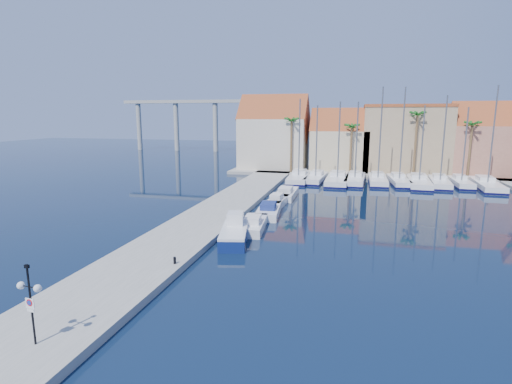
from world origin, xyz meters
TOP-DOWN VIEW (x-y plane):
  - ground at (0.00, 0.00)m, footprint 260.00×260.00m
  - quay_west at (-9.00, 13.50)m, footprint 6.00×77.00m
  - shore_north at (10.00, 48.00)m, footprint 54.00×16.00m
  - lamp_post at (-8.31, -13.27)m, footprint 1.23×0.40m
  - bollard at (-6.60, -3.09)m, footprint 0.18×0.18m
  - fishing_boat at (-4.67, 4.15)m, footprint 3.27×6.39m
  - motorboat_west_0 at (-3.91, 7.59)m, footprint 2.51×6.13m
  - motorboat_west_1 at (-3.73, 13.33)m, footprint 2.80×6.84m
  - motorboat_west_2 at (-3.72, 18.07)m, footprint 2.04×5.46m
  - motorboat_west_3 at (-3.48, 22.63)m, footprint 2.32×7.00m
  - sailboat_0 at (-3.72, 35.88)m, footprint 3.32×11.22m
  - sailboat_1 at (-1.02, 35.88)m, footprint 3.25×9.78m
  - sailboat_2 at (2.29, 35.67)m, footprint 3.37×12.03m
  - sailboat_3 at (4.89, 35.99)m, footprint 3.33×10.65m
  - sailboat_4 at (8.22, 36.35)m, footprint 2.65×9.81m
  - sailboat_5 at (11.23, 36.21)m, footprint 3.14×9.28m
  - sailboat_6 at (14.01, 35.80)m, footprint 3.55×11.29m
  - sailboat_7 at (16.91, 36.18)m, footprint 3.27×9.71m
  - sailboat_8 at (19.81, 36.56)m, footprint 2.19×8.24m
  - sailboat_9 at (22.96, 35.71)m, footprint 3.37×10.94m
  - building_0 at (-10.00, 47.00)m, footprint 12.30×9.00m
  - building_1 at (2.00, 47.00)m, footprint 10.30×8.00m
  - building_2 at (13.00, 48.00)m, footprint 14.20×10.20m
  - building_3 at (25.00, 47.00)m, footprint 10.30×8.00m
  - palm_0 at (-6.00, 42.00)m, footprint 2.60×2.60m
  - palm_1 at (4.00, 42.00)m, footprint 2.60×2.60m
  - palm_2 at (14.00, 42.00)m, footprint 2.60×2.60m
  - palm_3 at (22.00, 42.00)m, footprint 2.60×2.60m
  - viaduct at (-39.07, 82.00)m, footprint 48.00×2.20m

SIDE VIEW (x-z plane):
  - ground at x=0.00m, z-range 0.00..0.00m
  - quay_west at x=-9.00m, z-range 0.00..0.50m
  - shore_north at x=10.00m, z-range 0.00..0.50m
  - motorboat_west_2 at x=-3.72m, z-range -0.19..1.21m
  - motorboat_west_3 at x=-3.48m, z-range -0.19..1.21m
  - motorboat_west_0 at x=-3.91m, z-range -0.19..1.21m
  - motorboat_west_1 at x=-3.73m, z-range -0.19..1.21m
  - sailboat_2 at x=2.29m, z-range -5.53..6.64m
  - sailboat_6 at x=14.01m, z-range -5.23..6.35m
  - sailboat_0 at x=-3.72m, z-range -5.74..6.88m
  - sailboat_3 at x=4.89m, z-range -5.50..6.65m
  - sailboat_1 at x=-1.02m, z-range -5.25..6.41m
  - sailboat_9 at x=22.96m, z-range -6.50..7.68m
  - sailboat_7 at x=16.91m, z-range -5.87..7.07m
  - sailboat_8 at x=19.81m, z-range -5.06..6.26m
  - sailboat_4 at x=8.22m, z-range -6.51..7.74m
  - sailboat_5 at x=11.23m, z-range -6.46..7.72m
  - fishing_boat at x=-4.67m, z-range -0.36..1.78m
  - bollard at x=-6.60m, z-range 0.50..0.96m
  - lamp_post at x=-8.31m, z-range 1.07..4.70m
  - building_1 at x=2.00m, z-range -0.20..10.80m
  - building_3 at x=25.00m, z-range -0.14..11.86m
  - building_2 at x=13.00m, z-range 0.51..12.01m
  - building_0 at x=-10.00m, z-range -0.23..13.27m
  - palm_1 at x=4.00m, z-range 3.56..12.71m
  - palm_3 at x=22.00m, z-range 3.78..13.43m
  - palm_0 at x=-6.00m, z-range 4.00..14.15m
  - palm_2 at x=14.00m, z-range 4.44..15.59m
  - viaduct at x=-39.07m, z-range 3.02..17.47m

